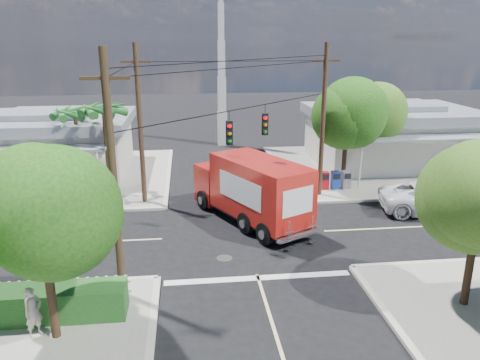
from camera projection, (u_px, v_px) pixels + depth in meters
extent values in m
plane|color=black|center=(245.00, 235.00, 22.84)|extent=(120.00, 120.00, 0.00)
cube|color=gray|center=(374.00, 167.00, 34.48)|extent=(14.00, 14.00, 0.14)
cube|color=beige|center=(281.00, 170.00, 33.71)|extent=(0.25, 14.00, 0.14)
cube|color=beige|center=(419.00, 198.00, 27.83)|extent=(14.00, 0.25, 0.14)
cube|color=gray|center=(66.00, 177.00, 32.05)|extent=(14.00, 14.00, 0.14)
cube|color=beige|center=(169.00, 174.00, 32.82)|extent=(0.25, 14.00, 0.14)
cube|color=beige|center=(35.00, 214.00, 25.40)|extent=(14.00, 0.25, 0.14)
cube|color=beige|center=(227.00, 177.00, 32.34)|extent=(0.12, 12.00, 0.01)
cube|color=beige|center=(438.00, 226.00, 23.94)|extent=(12.00, 0.12, 0.01)
cube|color=beige|center=(32.00, 245.00, 21.73)|extent=(12.00, 0.12, 0.01)
cube|color=silver|center=(258.00, 278.00, 18.76)|extent=(7.50, 0.40, 0.01)
cube|color=silver|center=(390.00, 140.00, 35.08)|extent=(11.00, 8.00, 3.40)
cube|color=gray|center=(392.00, 113.00, 34.48)|extent=(11.80, 8.80, 0.70)
cube|color=gray|center=(393.00, 106.00, 34.33)|extent=(6.05, 4.40, 0.50)
cube|color=gray|center=(424.00, 138.00, 30.07)|extent=(9.90, 1.80, 0.15)
cylinder|color=silver|center=(360.00, 165.00, 29.25)|extent=(0.12, 0.12, 2.90)
cube|color=beige|center=(54.00, 149.00, 32.87)|extent=(10.00, 8.00, 3.20)
cube|color=gray|center=(50.00, 121.00, 32.30)|extent=(10.80, 8.80, 0.70)
cube|color=gray|center=(49.00, 114.00, 32.16)|extent=(5.50, 4.40, 0.50)
cube|color=gray|center=(30.00, 149.00, 27.90)|extent=(9.00, 1.80, 0.15)
cylinder|color=silver|center=(98.00, 173.00, 27.98)|extent=(0.12, 0.12, 2.70)
cube|color=silver|center=(222.00, 128.00, 41.45)|extent=(0.80, 0.80, 3.00)
cube|color=silver|center=(222.00, 94.00, 40.57)|extent=(0.70, 0.70, 3.00)
cube|color=silver|center=(221.00, 59.00, 39.69)|extent=(0.60, 0.60, 3.00)
cube|color=silver|center=(221.00, 21.00, 38.81)|extent=(0.50, 0.50, 3.00)
cylinder|color=#422D1C|center=(50.00, 284.00, 14.36)|extent=(0.28, 0.28, 3.71)
sphere|color=#174913|center=(40.00, 213.00, 13.68)|extent=(3.71, 3.71, 3.71)
sphere|color=#174913|center=(27.00, 204.00, 13.76)|extent=(3.02, 3.02, 3.02)
sphere|color=#174913|center=(50.00, 220.00, 13.47)|extent=(3.25, 3.25, 3.25)
cylinder|color=#422D1C|center=(345.00, 154.00, 29.45)|extent=(0.28, 0.28, 4.10)
sphere|color=#174913|center=(347.00, 114.00, 28.70)|extent=(4.10, 4.10, 4.10)
sphere|color=#174913|center=(340.00, 109.00, 28.77)|extent=(3.33, 3.33, 3.33)
sphere|color=#174913|center=(354.00, 116.00, 28.49)|extent=(3.58, 3.58, 3.58)
cylinder|color=#422D1C|center=(371.00, 149.00, 31.90)|extent=(0.28, 0.28, 3.58)
sphere|color=#386A16|center=(373.00, 116.00, 31.25)|extent=(3.58, 3.58, 3.58)
sphere|color=#386A16|center=(367.00, 113.00, 31.33)|extent=(2.91, 2.91, 2.91)
sphere|color=#386A16|center=(380.00, 119.00, 31.03)|extent=(3.14, 3.14, 3.14)
cylinder|color=#422D1C|center=(471.00, 259.00, 16.23)|extent=(0.28, 0.28, 3.46)
sphere|color=#386A16|center=(480.00, 201.00, 15.60)|extent=(3.46, 3.46, 3.46)
sphere|color=#386A16|center=(466.00, 193.00, 15.68)|extent=(2.81, 2.81, 2.81)
cylinder|color=#422D1C|center=(107.00, 151.00, 28.36)|extent=(0.24, 0.24, 5.00)
cone|color=#236626|center=(119.00, 108.00, 27.70)|extent=(0.50, 2.06, 0.98)
cone|color=#236626|center=(115.00, 106.00, 28.33)|extent=(1.92, 1.68, 0.98)
cone|color=#236626|center=(102.00, 106.00, 28.41)|extent=(2.12, 0.95, 0.98)
cone|color=#236626|center=(90.00, 107.00, 27.88)|extent=(1.34, 2.07, 0.98)
cone|color=#236626|center=(88.00, 109.00, 27.14)|extent=(1.34, 2.07, 0.98)
cone|color=#236626|center=(97.00, 110.00, 26.74)|extent=(2.12, 0.95, 0.98)
cone|color=#236626|center=(111.00, 110.00, 26.99)|extent=(1.92, 1.68, 0.98)
cylinder|color=#422D1C|center=(79.00, 149.00, 29.62)|extent=(0.24, 0.24, 4.60)
cone|color=#236626|center=(90.00, 111.00, 29.02)|extent=(0.50, 2.06, 0.98)
cone|color=#236626|center=(86.00, 110.00, 29.65)|extent=(1.92, 1.68, 0.98)
cone|color=#236626|center=(74.00, 110.00, 29.73)|extent=(2.12, 0.95, 0.98)
cone|color=#236626|center=(63.00, 111.00, 29.20)|extent=(1.34, 2.07, 0.98)
cone|color=#236626|center=(60.00, 113.00, 28.46)|extent=(1.34, 2.07, 0.98)
cone|color=#236626|center=(68.00, 114.00, 28.06)|extent=(2.12, 0.95, 0.98)
cone|color=#236626|center=(82.00, 113.00, 28.31)|extent=(1.92, 1.68, 0.98)
cylinder|color=#473321|center=(114.00, 182.00, 16.01)|extent=(0.28, 0.28, 9.00)
cube|color=#473321|center=(105.00, 78.00, 14.98)|extent=(1.60, 0.12, 0.12)
cylinder|color=#473321|center=(323.00, 123.00, 27.03)|extent=(0.28, 0.28, 9.00)
cube|color=#473321|center=(326.00, 61.00, 26.01)|extent=(1.60, 0.12, 0.12)
cylinder|color=#473321|center=(140.00, 127.00, 25.88)|extent=(0.28, 0.28, 9.00)
cube|color=#473321|center=(136.00, 62.00, 24.86)|extent=(1.60, 0.12, 0.12)
cylinder|color=black|center=(245.00, 108.00, 21.02)|extent=(10.43, 10.43, 0.04)
cube|color=black|center=(229.00, 133.00, 20.45)|extent=(0.30, 0.24, 1.05)
sphere|color=red|center=(230.00, 126.00, 20.22)|extent=(0.20, 0.20, 0.20)
cube|color=black|center=(265.00, 124.00, 22.47)|extent=(0.30, 0.24, 1.05)
sphere|color=red|center=(265.00, 118.00, 22.24)|extent=(0.20, 0.20, 0.20)
cube|color=silver|center=(46.00, 296.00, 16.52)|extent=(5.94, 0.05, 0.08)
cube|color=silver|center=(45.00, 286.00, 16.40)|extent=(5.94, 0.05, 0.08)
cube|color=silver|center=(126.00, 288.00, 16.78)|extent=(0.09, 0.06, 1.00)
cube|color=#174F19|center=(32.00, 304.00, 15.68)|extent=(6.20, 1.20, 1.10)
cube|color=#B00A12|center=(324.00, 180.00, 29.17)|extent=(0.50, 0.50, 1.10)
cube|color=#163698|center=(335.00, 180.00, 29.24)|extent=(0.50, 0.50, 1.10)
cube|color=slate|center=(346.00, 180.00, 29.32)|extent=(0.50, 0.50, 1.10)
cube|color=black|center=(250.00, 211.00, 24.48)|extent=(5.55, 7.84, 0.25)
cube|color=red|center=(219.00, 182.00, 26.62)|extent=(2.86, 2.57, 2.16)
cube|color=black|center=(213.00, 173.00, 27.05)|extent=(1.94, 1.17, 0.93)
cube|color=silver|center=(212.00, 190.00, 27.52)|extent=(2.06, 1.15, 0.34)
cube|color=red|center=(260.00, 188.00, 23.35)|extent=(4.81, 6.19, 2.85)
cube|color=white|center=(280.00, 181.00, 23.97)|extent=(1.65, 3.15, 1.28)
cube|color=white|center=(239.00, 190.00, 22.63)|extent=(1.65, 3.15, 1.28)
cube|color=white|center=(298.00, 202.00, 21.03)|extent=(1.58, 0.83, 1.28)
cube|color=silver|center=(299.00, 236.00, 21.41)|extent=(2.21, 1.31, 0.18)
cube|color=silver|center=(289.00, 232.00, 20.82)|extent=(0.42, 0.26, 0.98)
cube|color=silver|center=(312.00, 225.00, 21.56)|extent=(0.42, 0.26, 0.98)
cylinder|color=black|center=(204.00, 200.00, 26.13)|extent=(0.78, 1.10, 1.08)
cylinder|color=black|center=(237.00, 193.00, 27.34)|extent=(0.78, 1.10, 1.08)
cylinder|color=black|center=(265.00, 234.00, 21.62)|extent=(0.78, 1.10, 1.08)
cylinder|color=black|center=(302.00, 223.00, 22.83)|extent=(0.78, 1.10, 1.08)
imported|color=silver|center=(436.00, 199.00, 25.44)|extent=(6.38, 3.87, 1.65)
imported|color=#BCAEA0|center=(33.00, 312.00, 14.68)|extent=(0.70, 0.74, 1.70)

